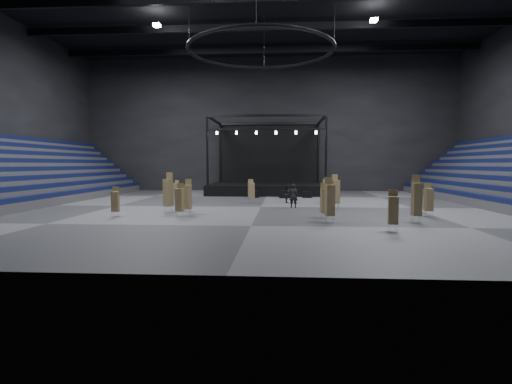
# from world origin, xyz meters

# --- Properties ---
(floor) EXTENTS (50.00, 50.00, 0.00)m
(floor) POSITION_xyz_m (0.00, 0.00, 0.00)
(floor) COLOR #565659
(floor) RESTS_ON ground
(wall_back) EXTENTS (50.00, 0.20, 18.00)m
(wall_back) POSITION_xyz_m (0.00, 21.00, 9.00)
(wall_back) COLOR black
(wall_back) RESTS_ON ground
(bleachers_left) EXTENTS (7.20, 40.00, 6.40)m
(bleachers_left) POSITION_xyz_m (-22.94, 0.00, 1.73)
(bleachers_left) COLOR #454547
(bleachers_left) RESTS_ON floor
(stage) EXTENTS (14.00, 10.00, 9.20)m
(stage) POSITION_xyz_m (0.00, 16.24, 1.45)
(stage) COLOR black
(stage) RESTS_ON floor
(truss_ring) EXTENTS (12.30, 12.30, 5.15)m
(truss_ring) POSITION_xyz_m (-0.00, 0.00, 13.00)
(truss_ring) COLOR black
(truss_ring) RESTS_ON ceiling
(flight_case_left) EXTENTS (1.13, 0.58, 0.75)m
(flight_case_left) POSITION_xyz_m (-1.25, 9.39, 0.38)
(flight_case_left) COLOR black
(flight_case_left) RESTS_ON floor
(flight_case_mid) EXTENTS (1.45, 1.10, 0.87)m
(flight_case_mid) POSITION_xyz_m (2.18, 8.88, 0.43)
(flight_case_mid) COLOR black
(flight_case_mid) RESTS_ON floor
(flight_case_right) EXTENTS (1.10, 0.69, 0.68)m
(flight_case_right) POSITION_xyz_m (4.50, 9.42, 0.34)
(flight_case_right) COLOR black
(flight_case_right) RESTS_ON floor
(chair_stack_0) EXTENTS (0.52, 0.52, 2.25)m
(chair_stack_0) POSITION_xyz_m (5.73, 3.60, 1.15)
(chair_stack_0) COLOR silver
(chair_stack_0) RESTS_ON floor
(chair_stack_1) EXTENTS (0.57, 0.57, 1.95)m
(chair_stack_1) POSITION_xyz_m (-7.03, 3.19, 1.04)
(chair_stack_1) COLOR silver
(chair_stack_1) RESTS_ON floor
(chair_stack_2) EXTENTS (0.65, 0.65, 2.23)m
(chair_stack_2) POSITION_xyz_m (-1.03, 2.85, 1.19)
(chair_stack_2) COLOR silver
(chair_stack_2) RESTS_ON floor
(chair_stack_3) EXTENTS (0.53, 0.53, 2.33)m
(chair_stack_3) POSITION_xyz_m (-5.21, -6.84, 1.22)
(chair_stack_3) COLOR silver
(chair_stack_3) RESTS_ON floor
(chair_stack_4) EXTENTS (0.55, 0.55, 2.34)m
(chair_stack_4) POSITION_xyz_m (11.81, -5.72, 1.23)
(chair_stack_4) COLOR silver
(chair_stack_4) RESTS_ON floor
(chair_stack_5) EXTENTS (0.69, 0.69, 3.00)m
(chair_stack_5) POSITION_xyz_m (-6.73, -4.31, 1.53)
(chair_stack_5) COLOR silver
(chair_stack_5) RESTS_ON floor
(chair_stack_6) EXTENTS (0.57, 0.57, 2.25)m
(chair_stack_6) POSITION_xyz_m (7.73, -11.99, 1.20)
(chair_stack_6) COLOR silver
(chair_stack_6) RESTS_ON floor
(chair_stack_7) EXTENTS (0.60, 0.60, 2.56)m
(chair_stack_7) POSITION_xyz_m (-4.96, -5.67, 1.32)
(chair_stack_7) COLOR silver
(chair_stack_7) RESTS_ON floor
(chair_stack_8) EXTENTS (0.57, 0.57, 1.96)m
(chair_stack_8) POSITION_xyz_m (-9.15, 6.97, 1.05)
(chair_stack_8) COLOR silver
(chair_stack_8) RESTS_ON floor
(chair_stack_9) EXTENTS (0.53, 0.53, 2.37)m
(chair_stack_9) POSITION_xyz_m (4.62, -6.78, 1.21)
(chair_stack_9) COLOR silver
(chair_stack_9) RESTS_ON floor
(chair_stack_10) EXTENTS (0.66, 0.66, 2.80)m
(chair_stack_10) POSITION_xyz_m (6.14, -0.99, 1.43)
(chair_stack_10) COLOR silver
(chair_stack_10) RESTS_ON floor
(chair_stack_11) EXTENTS (0.49, 0.49, 2.08)m
(chair_stack_11) POSITION_xyz_m (-9.61, -7.13, 1.10)
(chair_stack_11) COLOR silver
(chair_stack_11) RESTS_ON floor
(chair_stack_12) EXTENTS (0.46, 0.46, 2.00)m
(chair_stack_12) POSITION_xyz_m (-5.45, -3.60, 1.05)
(chair_stack_12) COLOR silver
(chair_stack_12) RESTS_ON floor
(chair_stack_13) EXTENTS (0.63, 0.63, 2.82)m
(chair_stack_13) POSITION_xyz_m (4.72, -8.89, 1.44)
(chair_stack_13) COLOR silver
(chair_stack_13) RESTS_ON floor
(chair_stack_14) EXTENTS (0.55, 0.55, 2.97)m
(chair_stack_14) POSITION_xyz_m (10.09, -8.51, 1.50)
(chair_stack_14) COLOR silver
(chair_stack_14) RESTS_ON floor
(man_center) EXTENTS (0.82, 0.63, 2.01)m
(man_center) POSITION_xyz_m (2.73, -0.67, 1.00)
(man_center) COLOR black
(man_center) RESTS_ON floor
(crew_member) EXTENTS (0.67, 0.84, 1.66)m
(crew_member) POSITION_xyz_m (2.34, 3.63, 0.83)
(crew_member) COLOR black
(crew_member) RESTS_ON floor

